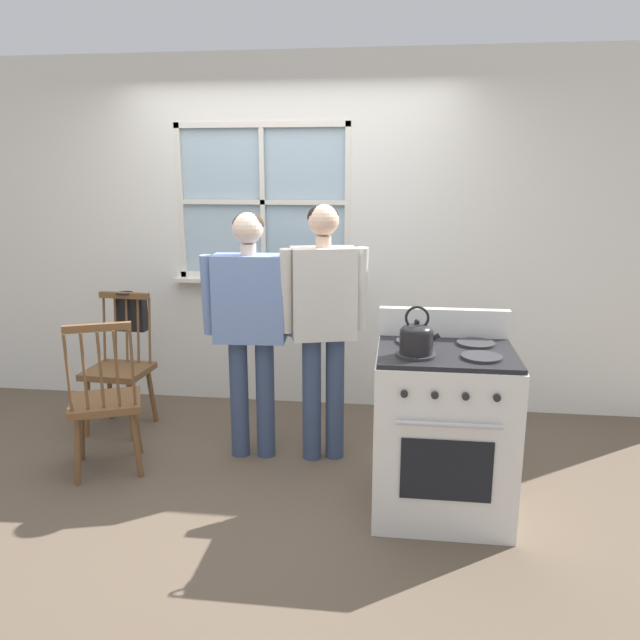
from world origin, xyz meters
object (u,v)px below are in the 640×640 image
at_px(chair_near_wall, 105,403).
at_px(potted_plant, 287,270).
at_px(handbag, 131,313).
at_px(chair_by_window, 120,370).
at_px(person_teen_center, 323,311).
at_px(stove, 443,430).
at_px(person_elderly_left, 250,313).
at_px(kettle, 417,337).

xyz_separation_m(chair_near_wall, potted_plant, (0.92, 1.27, 0.65)).
bearing_deg(handbag, chair_by_window, -93.35).
relative_size(chair_near_wall, potted_plant, 4.21).
distance_m(person_teen_center, stove, 1.05).
height_order(person_elderly_left, handbag, person_elderly_left).
bearing_deg(handbag, chair_near_wall, -77.77).
distance_m(chair_by_window, stove, 2.40).
height_order(chair_near_wall, person_teen_center, person_teen_center).
relative_size(chair_by_window, person_teen_center, 0.60).
bearing_deg(stove, person_teen_center, 142.07).
xyz_separation_m(person_elderly_left, kettle, (1.02, -0.67, 0.06)).
relative_size(stove, kettle, 4.39).
distance_m(person_teen_center, handbag, 1.61).
distance_m(chair_near_wall, person_teen_center, 1.47).
xyz_separation_m(person_teen_center, potted_plant, (-0.39, 0.92, 0.11)).
distance_m(chair_by_window, chair_near_wall, 0.68).
relative_size(chair_by_window, stove, 0.91).
bearing_deg(potted_plant, chair_by_window, -151.05).
bearing_deg(potted_plant, handbag, -160.69).
bearing_deg(handbag, person_elderly_left, -28.06).
xyz_separation_m(person_teen_center, kettle, (0.56, -0.69, 0.03)).
bearing_deg(stove, handbag, 153.86).
bearing_deg(handbag, kettle, -30.67).
height_order(chair_by_window, person_teen_center, person_teen_center).
relative_size(kettle, potted_plant, 1.05).
bearing_deg(chair_near_wall, stove, 150.57).
bearing_deg(person_elderly_left, potted_plant, 82.10).
xyz_separation_m(chair_near_wall, stove, (2.04, -0.21, 0.03)).
distance_m(chair_near_wall, potted_plant, 1.70).
height_order(person_teen_center, handbag, person_teen_center).
height_order(person_teen_center, stove, person_teen_center).
height_order(person_elderly_left, stove, person_elderly_left).
xyz_separation_m(chair_by_window, handbag, (0.01, 0.23, 0.37)).
bearing_deg(chair_near_wall, person_elderly_left, 177.49).
bearing_deg(chair_near_wall, kettle, 146.13).
relative_size(chair_by_window, potted_plant, 4.21).
xyz_separation_m(chair_near_wall, person_elderly_left, (0.85, 0.33, 0.52)).
xyz_separation_m(chair_near_wall, kettle, (1.88, -0.34, 0.58)).
bearing_deg(stove, potted_plant, 126.93).
xyz_separation_m(person_elderly_left, person_teen_center, (0.46, 0.02, 0.02)).
bearing_deg(kettle, chair_near_wall, 169.60).
relative_size(chair_near_wall, person_elderly_left, 0.62).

